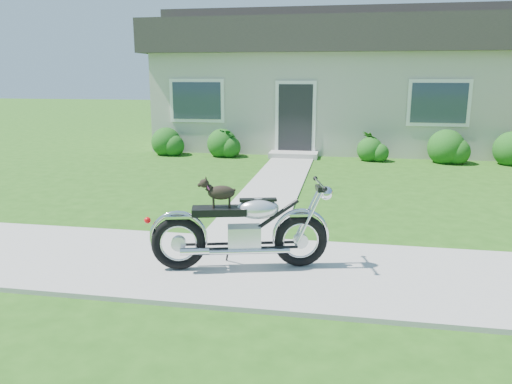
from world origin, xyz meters
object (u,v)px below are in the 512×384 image
at_px(potted_plant_left, 228,143).
at_px(motorcycle_with_dog, 244,229).
at_px(house, 348,81).
at_px(potted_plant_right, 369,146).

distance_m(potted_plant_left, motorcycle_with_dog, 8.93).
relative_size(house, potted_plant_left, 15.53).
height_order(house, motorcycle_with_dog, house).
xyz_separation_m(house, potted_plant_left, (-3.43, -3.44, -1.75)).
height_order(potted_plant_left, motorcycle_with_dog, motorcycle_with_dog).
bearing_deg(potted_plant_right, house, 100.61).
bearing_deg(motorcycle_with_dog, potted_plant_left, 90.32).
distance_m(house, potted_plant_right, 3.91).
height_order(house, potted_plant_right, house).
bearing_deg(motorcycle_with_dog, house, 70.14).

